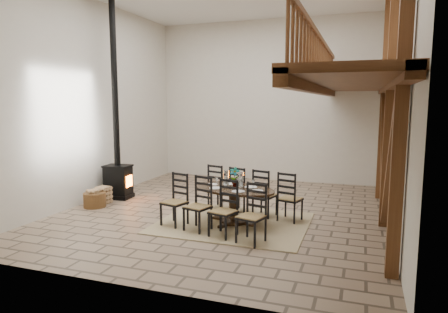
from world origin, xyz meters
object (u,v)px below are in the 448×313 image
(dining_table, at_px, (233,205))
(log_basket, at_px, (95,199))
(log_stack, at_px, (104,195))
(wood_stove, at_px, (117,155))

(dining_table, height_order, log_basket, dining_table)
(log_basket, xyz_separation_m, log_stack, (-0.00, 0.36, 0.02))
(wood_stove, xyz_separation_m, log_stack, (-0.02, -0.60, -0.91))
(dining_table, xyz_separation_m, wood_stove, (-3.49, 1.11, 0.75))
(wood_stove, height_order, log_basket, wood_stove)
(log_basket, relative_size, log_stack, 1.23)
(dining_table, bearing_deg, wood_stove, 177.71)
(wood_stove, distance_m, log_stack, 1.09)
(wood_stove, bearing_deg, log_stack, -96.09)
(log_stack, bearing_deg, dining_table, -8.17)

